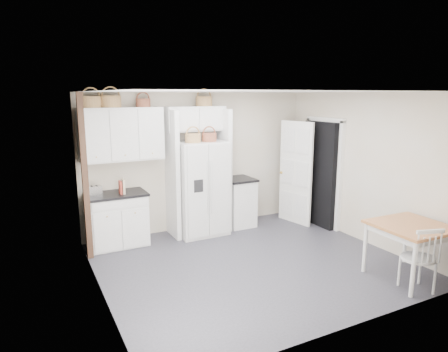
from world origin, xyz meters
TOP-DOWN VIEW (x-y plane):
  - floor at (0.00, 0.00)m, footprint 4.50×4.50m
  - ceiling at (0.00, 0.00)m, footprint 4.50×4.50m
  - wall_back at (0.00, 2.00)m, footprint 4.50×0.00m
  - wall_left at (-2.25, 0.00)m, footprint 0.00×4.00m
  - wall_right at (2.25, 0.00)m, footprint 0.00×4.00m
  - refrigerator at (-0.15, 1.61)m, footprint 0.90×0.72m
  - base_cab_left at (-1.67, 1.70)m, footprint 0.95×0.60m
  - base_cab_right at (0.70, 1.70)m, footprint 0.52×0.62m
  - dining_table at (1.70, -1.45)m, footprint 0.98×0.98m
  - windsor_chair at (1.49, -1.75)m, footprint 0.54×0.52m
  - counter_left at (-1.67, 1.70)m, footprint 0.99×0.64m
  - counter_right at (0.70, 1.70)m, footprint 0.56×0.67m
  - toaster at (-2.02, 1.71)m, footprint 0.24×0.16m
  - cookbook_red at (-1.61, 1.62)m, footprint 0.03×0.15m
  - cookbook_cream at (-1.56, 1.62)m, footprint 0.05×0.17m
  - basket_upper_a at (-1.96, 1.83)m, footprint 0.32×0.32m
  - basket_upper_b at (-1.64, 1.83)m, footprint 0.33×0.33m
  - basket_upper_c at (-1.10, 1.83)m, footprint 0.25×0.25m
  - basket_bridge_b at (0.04, 1.83)m, footprint 0.31×0.31m
  - basket_fridge_a at (-0.33, 1.51)m, footprint 0.28×0.28m
  - basket_fridge_b at (-0.01, 1.51)m, footprint 0.27×0.27m
  - upper_cabinet at (-1.50, 1.83)m, footprint 1.40×0.34m
  - bridge_cabinet at (-0.15, 1.83)m, footprint 1.12×0.34m
  - fridge_panel_left at (-0.66, 1.70)m, footprint 0.08×0.60m
  - fridge_panel_right at (0.36, 1.70)m, footprint 0.08×0.60m
  - trim_post at (-2.20, 1.35)m, footprint 0.09×0.09m
  - doorway_void at (2.16, 1.00)m, footprint 0.18×0.85m
  - door_slab at (1.80, 1.33)m, footprint 0.21×0.79m

SIDE VIEW (x-z plane):
  - floor at x=0.00m, z-range 0.00..0.00m
  - dining_table at x=1.70m, z-range 0.00..0.79m
  - base_cab_left at x=-1.67m, z-range 0.00..0.88m
  - windsor_chair at x=1.49m, z-range 0.00..0.90m
  - base_cab_right at x=0.70m, z-range 0.00..0.91m
  - refrigerator at x=-0.15m, z-range 0.00..1.73m
  - counter_left at x=-1.67m, z-range 0.88..0.92m
  - counter_right at x=0.70m, z-range 0.91..0.96m
  - toaster at x=-2.02m, z-range 0.92..1.08m
  - doorway_void at x=2.16m, z-range 0.00..2.05m
  - door_slab at x=1.80m, z-range 0.00..2.05m
  - cookbook_red at x=-1.61m, z-range 0.92..1.14m
  - cookbook_cream at x=-1.56m, z-range 0.92..1.17m
  - fridge_panel_left at x=-0.66m, z-range 0.00..2.30m
  - fridge_panel_right at x=0.36m, z-range 0.00..2.30m
  - wall_back at x=0.00m, z-range -0.95..3.55m
  - wall_left at x=-2.25m, z-range -0.70..3.30m
  - wall_right at x=2.25m, z-range -0.70..3.30m
  - trim_post at x=-2.20m, z-range 0.00..2.60m
  - basket_fridge_b at x=-0.01m, z-range 1.73..1.88m
  - basket_fridge_a at x=-0.33m, z-range 1.73..1.88m
  - upper_cabinet at x=-1.50m, z-range 1.45..2.35m
  - bridge_cabinet at x=-0.15m, z-range 1.90..2.35m
  - basket_upper_c at x=-1.10m, z-range 2.35..2.49m
  - basket_bridge_b at x=0.04m, z-range 2.35..2.53m
  - basket_upper_a at x=-1.96m, z-range 2.35..2.53m
  - basket_upper_b at x=-1.64m, z-range 2.35..2.54m
  - ceiling at x=0.00m, z-range 2.60..2.60m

